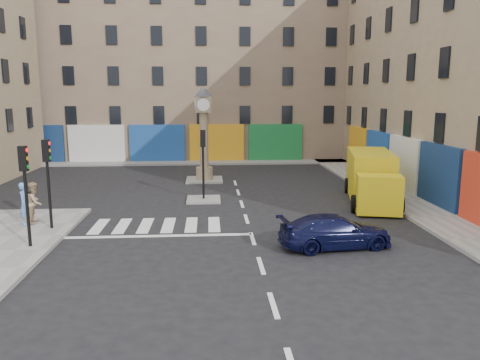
{
  "coord_description": "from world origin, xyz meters",
  "views": [
    {
      "loc": [
        -1.7,
        -16.79,
        5.62
      ],
      "look_at": [
        -0.36,
        3.1,
        2.0
      ],
      "focal_mm": 35.0,
      "sensor_mm": 36.0,
      "label": 1
    }
  ],
  "objects": [
    {
      "name": "island_far",
      "position": [
        -2.0,
        14.0,
        0.06
      ],
      "size": [
        2.4,
        2.4,
        0.12
      ],
      "primitive_type": "cube",
      "color": "gray",
      "rests_on": "ground"
    },
    {
      "name": "pedestrian_tan",
      "position": [
        -9.26,
        3.48,
        1.05
      ],
      "size": [
        0.75,
        0.93,
        1.8
      ],
      "primitive_type": "imported",
      "rotation": [
        0.0,
        0.0,
        1.65
      ],
      "color": "tan",
      "rests_on": "sidewalk_left"
    },
    {
      "name": "navy_sedan",
      "position": [
        2.98,
        -0.24,
        0.61
      ],
      "size": [
        4.42,
        2.27,
        1.23
      ],
      "primitive_type": "imported",
      "rotation": [
        0.0,
        0.0,
        1.71
      ],
      "color": "black",
      "rests_on": "ground"
    },
    {
      "name": "yellow_van",
      "position": [
        6.98,
        7.33,
        1.29
      ],
      "size": [
        3.67,
        7.41,
        2.59
      ],
      "rotation": [
        0.0,
        0.0,
        -0.22
      ],
      "color": "gold",
      "rests_on": "ground"
    },
    {
      "name": "clock_pillar",
      "position": [
        -2.0,
        14.0,
        3.55
      ],
      "size": [
        1.2,
        1.2,
        6.1
      ],
      "color": "#9F8268",
      "rests_on": "island_far"
    },
    {
      "name": "building_far",
      "position": [
        -4.0,
        28.0,
        8.5
      ],
      "size": [
        32.0,
        10.0,
        17.0
      ],
      "primitive_type": "cube",
      "color": "#816C56",
      "rests_on": "ground"
    },
    {
      "name": "traffic_light_left_far",
      "position": [
        -8.3,
        2.6,
        2.62
      ],
      "size": [
        0.28,
        0.22,
        3.7
      ],
      "color": "black",
      "rests_on": "sidewalk_left"
    },
    {
      "name": "sidewalk_far",
      "position": [
        -4.0,
        22.2,
        0.07
      ],
      "size": [
        32.0,
        2.4,
        0.15
      ],
      "primitive_type": "cube",
      "color": "gray",
      "rests_on": "ground"
    },
    {
      "name": "island_near",
      "position": [
        -2.0,
        8.0,
        0.06
      ],
      "size": [
        1.8,
        1.8,
        0.12
      ],
      "primitive_type": "cube",
      "color": "gray",
      "rests_on": "ground"
    },
    {
      "name": "sidewalk_right",
      "position": [
        8.7,
        10.0,
        0.07
      ],
      "size": [
        2.6,
        30.0,
        0.15
      ],
      "primitive_type": "cube",
      "color": "gray",
      "rests_on": "ground"
    },
    {
      "name": "traffic_light_island",
      "position": [
        -2.0,
        8.0,
        2.59
      ],
      "size": [
        0.28,
        0.22,
        3.7
      ],
      "color": "black",
      "rests_on": "island_near"
    },
    {
      "name": "ground",
      "position": [
        0.0,
        0.0,
        0.0
      ],
      "size": [
        120.0,
        120.0,
        0.0
      ],
      "primitive_type": "plane",
      "color": "black",
      "rests_on": "ground"
    },
    {
      "name": "pedestrian_blue",
      "position": [
        -9.57,
        3.29,
        1.06
      ],
      "size": [
        0.53,
        0.72,
        1.82
      ],
      "primitive_type": "imported",
      "rotation": [
        0.0,
        0.0,
        1.43
      ],
      "color": "#5A87CF",
      "rests_on": "sidewalk_left"
    },
    {
      "name": "traffic_light_left_near",
      "position": [
        -8.3,
        0.2,
        2.62
      ],
      "size": [
        0.28,
        0.22,
        3.7
      ],
      "color": "black",
      "rests_on": "sidewalk_left"
    }
  ]
}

